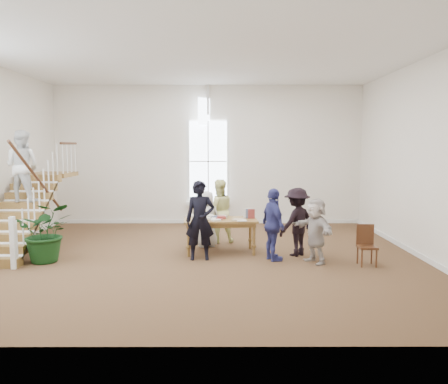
{
  "coord_description": "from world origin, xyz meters",
  "views": [
    {
      "loc": [
        0.49,
        -9.81,
        2.54
      ],
      "look_at": [
        0.51,
        0.4,
        1.47
      ],
      "focal_mm": 35.0,
      "sensor_mm": 36.0,
      "label": 1
    }
  ],
  "objects_px": {
    "person_yellow": "(219,211)",
    "woman_cluster_c": "(316,230)",
    "woman_cluster_a": "(273,225)",
    "library_table": "(220,223)",
    "floor_plant": "(46,232)",
    "woman_cluster_b": "(297,222)",
    "side_chair": "(366,243)",
    "police_officer": "(200,220)",
    "elderly_woman": "(207,219)"
  },
  "relations": [
    {
      "from": "person_yellow",
      "to": "woman_cluster_c",
      "type": "xyz_separation_m",
      "value": [
        2.13,
        -2.04,
        -0.12
      ]
    },
    {
      "from": "person_yellow",
      "to": "woman_cluster_a",
      "type": "distance_m",
      "value": 2.21
    },
    {
      "from": "library_table",
      "to": "woman_cluster_a",
      "type": "height_order",
      "value": "woman_cluster_a"
    },
    {
      "from": "floor_plant",
      "to": "woman_cluster_b",
      "type": "bearing_deg",
      "value": 5.59
    },
    {
      "from": "woman_cluster_b",
      "to": "side_chair",
      "type": "xyz_separation_m",
      "value": [
        1.36,
        -0.82,
        -0.32
      ]
    },
    {
      "from": "woman_cluster_b",
      "to": "library_table",
      "type": "bearing_deg",
      "value": -48.48
    },
    {
      "from": "police_officer",
      "to": "side_chair",
      "type": "height_order",
      "value": "police_officer"
    },
    {
      "from": "woman_cluster_b",
      "to": "side_chair",
      "type": "distance_m",
      "value": 1.62
    },
    {
      "from": "woman_cluster_c",
      "to": "woman_cluster_b",
      "type": "bearing_deg",
      "value": 179.59
    },
    {
      "from": "library_table",
      "to": "elderly_woman",
      "type": "height_order",
      "value": "elderly_woman"
    },
    {
      "from": "woman_cluster_c",
      "to": "side_chair",
      "type": "xyz_separation_m",
      "value": [
        1.06,
        -0.17,
        -0.24
      ]
    },
    {
      "from": "elderly_woman",
      "to": "woman_cluster_a",
      "type": "bearing_deg",
      "value": 120.8
    },
    {
      "from": "elderly_woman",
      "to": "side_chair",
      "type": "bearing_deg",
      "value": 135.96
    },
    {
      "from": "person_yellow",
      "to": "woman_cluster_b",
      "type": "bearing_deg",
      "value": 130.83
    },
    {
      "from": "floor_plant",
      "to": "side_chair",
      "type": "xyz_separation_m",
      "value": [
        6.96,
        -0.27,
        -0.19
      ]
    },
    {
      "from": "woman_cluster_c",
      "to": "side_chair",
      "type": "height_order",
      "value": "woman_cluster_c"
    },
    {
      "from": "floor_plant",
      "to": "side_chair",
      "type": "distance_m",
      "value": 6.97
    },
    {
      "from": "library_table",
      "to": "side_chair",
      "type": "bearing_deg",
      "value": -23.36
    },
    {
      "from": "library_table",
      "to": "woman_cluster_b",
      "type": "xyz_separation_m",
      "value": [
        1.8,
        -0.3,
        0.07
      ]
    },
    {
      "from": "library_table",
      "to": "police_officer",
      "type": "bearing_deg",
      "value": -127.03
    },
    {
      "from": "side_chair",
      "to": "library_table",
      "type": "bearing_deg",
      "value": 160.93
    },
    {
      "from": "library_table",
      "to": "woman_cluster_c",
      "type": "distance_m",
      "value": 2.3
    },
    {
      "from": "person_yellow",
      "to": "side_chair",
      "type": "relative_size",
      "value": 1.93
    },
    {
      "from": "person_yellow",
      "to": "floor_plant",
      "type": "xyz_separation_m",
      "value": [
        -3.77,
        -1.93,
        -0.18
      ]
    },
    {
      "from": "elderly_woman",
      "to": "woman_cluster_b",
      "type": "relative_size",
      "value": 0.9
    },
    {
      "from": "woman_cluster_c",
      "to": "side_chair",
      "type": "bearing_deg",
      "value": 55.92
    },
    {
      "from": "library_table",
      "to": "police_officer",
      "type": "xyz_separation_m",
      "value": [
        -0.43,
        -0.66,
        0.17
      ]
    },
    {
      "from": "elderly_woman",
      "to": "woman_cluster_c",
      "type": "relative_size",
      "value": 1.0
    },
    {
      "from": "woman_cluster_b",
      "to": "floor_plant",
      "type": "relative_size",
      "value": 1.2
    },
    {
      "from": "elderly_woman",
      "to": "woman_cluster_b",
      "type": "xyz_separation_m",
      "value": [
        2.13,
        -0.89,
        0.08
      ]
    },
    {
      "from": "person_yellow",
      "to": "woman_cluster_a",
      "type": "relative_size",
      "value": 1.04
    },
    {
      "from": "library_table",
      "to": "woman_cluster_a",
      "type": "relative_size",
      "value": 1.1
    },
    {
      "from": "police_officer",
      "to": "woman_cluster_c",
      "type": "xyz_separation_m",
      "value": [
        2.53,
        -0.29,
        -0.18
      ]
    },
    {
      "from": "police_officer",
      "to": "woman_cluster_a",
      "type": "xyz_separation_m",
      "value": [
        1.63,
        -0.09,
        -0.08
      ]
    },
    {
      "from": "library_table",
      "to": "side_chair",
      "type": "distance_m",
      "value": 3.35
    },
    {
      "from": "woman_cluster_a",
      "to": "woman_cluster_b",
      "type": "bearing_deg",
      "value": -71.75
    },
    {
      "from": "woman_cluster_b",
      "to": "floor_plant",
      "type": "height_order",
      "value": "woman_cluster_b"
    },
    {
      "from": "woman_cluster_a",
      "to": "side_chair",
      "type": "bearing_deg",
      "value": -119.2
    },
    {
      "from": "police_officer",
      "to": "floor_plant",
      "type": "xyz_separation_m",
      "value": [
        -3.37,
        -0.18,
        -0.23
      ]
    },
    {
      "from": "library_table",
      "to": "floor_plant",
      "type": "xyz_separation_m",
      "value": [
        -3.8,
        -0.85,
        -0.06
      ]
    },
    {
      "from": "floor_plant",
      "to": "side_chair",
      "type": "bearing_deg",
      "value": -2.2
    },
    {
      "from": "police_officer",
      "to": "side_chair",
      "type": "bearing_deg",
      "value": -9.75
    },
    {
      "from": "person_yellow",
      "to": "side_chair",
      "type": "height_order",
      "value": "person_yellow"
    },
    {
      "from": "library_table",
      "to": "police_officer",
      "type": "height_order",
      "value": "police_officer"
    },
    {
      "from": "woman_cluster_c",
      "to": "side_chair",
      "type": "relative_size",
      "value": 1.65
    },
    {
      "from": "library_table",
      "to": "person_yellow",
      "type": "distance_m",
      "value": 1.1
    },
    {
      "from": "police_officer",
      "to": "woman_cluster_c",
      "type": "bearing_deg",
      "value": -9.03
    },
    {
      "from": "woman_cluster_b",
      "to": "woman_cluster_c",
      "type": "distance_m",
      "value": 0.72
    },
    {
      "from": "library_table",
      "to": "person_yellow",
      "type": "height_order",
      "value": "person_yellow"
    },
    {
      "from": "woman_cluster_b",
      "to": "woman_cluster_a",
      "type": "bearing_deg",
      "value": -2.23
    }
  ]
}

